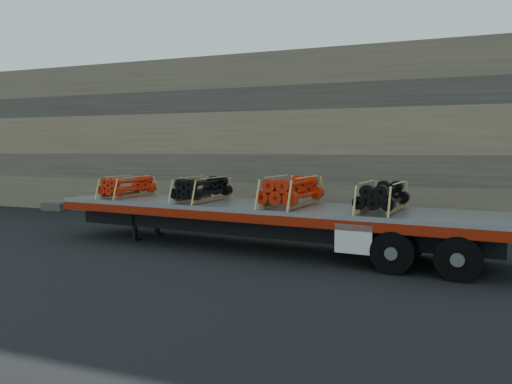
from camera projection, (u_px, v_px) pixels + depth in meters
ground at (269, 246)px, 15.60m from camera, size 120.00×120.00×0.00m
rock_wall at (321, 138)px, 21.32m from camera, size 44.00×3.00×7.00m
trailer at (262, 227)px, 15.01m from camera, size 13.95×3.99×1.38m
bundle_front at (128, 187)px, 17.30m from camera, size 1.14×2.00×0.68m
bundle_midfront at (203, 189)px, 15.89m from camera, size 1.22×2.15×0.73m
bundle_midrear at (292, 192)px, 14.49m from camera, size 1.39×2.43×0.82m
bundle_rear at (382, 197)px, 13.29m from camera, size 1.25×2.19×0.74m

